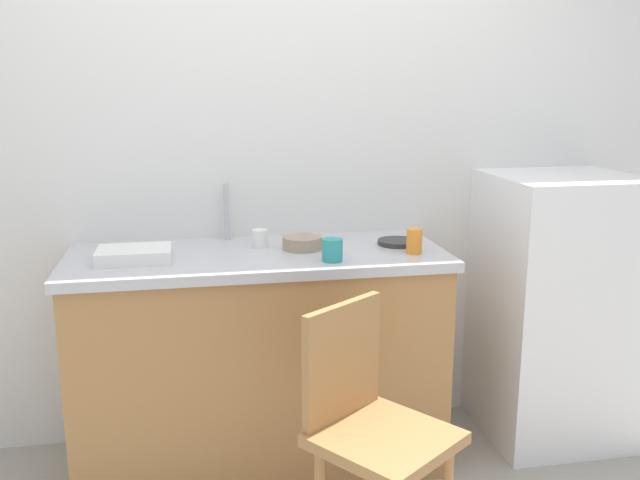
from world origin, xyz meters
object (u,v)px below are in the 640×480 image
object	(u,v)px
cup_white	(260,238)
cup_orange	(414,241)
hotplate	(398,242)
chair	(370,425)
dish_tray	(134,255)
terracotta_bowl	(302,243)
cup_teal	(332,250)
refrigerator	(556,308)

from	to	relation	value
cup_white	cup_orange	distance (m)	0.64
hotplate	chair	bearing A→B (deg)	-112.71
dish_tray	terracotta_bowl	xyz separation A→B (m)	(0.67, 0.07, 0.00)
cup_teal	cup_orange	xyz separation A→B (m)	(0.35, 0.06, 0.01)
cup_teal	cup_orange	size ratio (longest dim) A/B	0.87
cup_white	chair	bearing A→B (deg)	-71.06
chair	terracotta_bowl	world-z (taller)	terracotta_bowl
refrigerator	cup_orange	size ratio (longest dim) A/B	11.96
chair	hotplate	xyz separation A→B (m)	(0.31, 0.73, 0.44)
cup_white	cup_teal	xyz separation A→B (m)	(0.25, -0.28, 0.01)
refrigerator	dish_tray	world-z (taller)	refrigerator
chair	cup_teal	bearing A→B (deg)	56.09
dish_tray	terracotta_bowl	distance (m)	0.67
chair	cup_orange	size ratio (longest dim) A/B	8.83
chair	cup_white	bearing A→B (deg)	72.46
dish_tray	cup_white	distance (m)	0.52
cup_white	cup_teal	bearing A→B (deg)	-48.42
terracotta_bowl	cup_teal	xyz separation A→B (m)	(0.08, -0.22, 0.02)
hotplate	dish_tray	bearing A→B (deg)	-176.11
hotplate	cup_orange	distance (m)	0.17
chair	terracotta_bowl	distance (m)	0.86
refrigerator	hotplate	world-z (taller)	refrigerator
terracotta_bowl	cup_teal	bearing A→B (deg)	-69.36
cup_teal	cup_white	bearing A→B (deg)	131.58
refrigerator	dish_tray	distance (m)	1.86
terracotta_bowl	cup_teal	world-z (taller)	cup_teal
cup_white	cup_orange	size ratio (longest dim) A/B	0.74
refrigerator	chair	world-z (taller)	refrigerator
cup_teal	hotplate	bearing A→B (deg)	33.69
hotplate	cup_teal	size ratio (longest dim) A/B	1.93
hotplate	terracotta_bowl	bearing A→B (deg)	-179.50
chair	refrigerator	bearing A→B (deg)	-2.28
chair	terracotta_bowl	size ratio (longest dim) A/B	5.44
cup_orange	cup_teal	bearing A→B (deg)	-170.38
terracotta_bowl	cup_white	world-z (taller)	cup_white
dish_tray	cup_orange	distance (m)	1.10
dish_tray	hotplate	bearing A→B (deg)	3.89
refrigerator	chair	xyz separation A→B (m)	(-1.05, -0.72, -0.10)
cup_white	cup_orange	bearing A→B (deg)	-20.37
cup_orange	dish_tray	bearing A→B (deg)	175.47
cup_teal	chair	bearing A→B (deg)	-87.43
dish_tray	terracotta_bowl	world-z (taller)	terracotta_bowl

